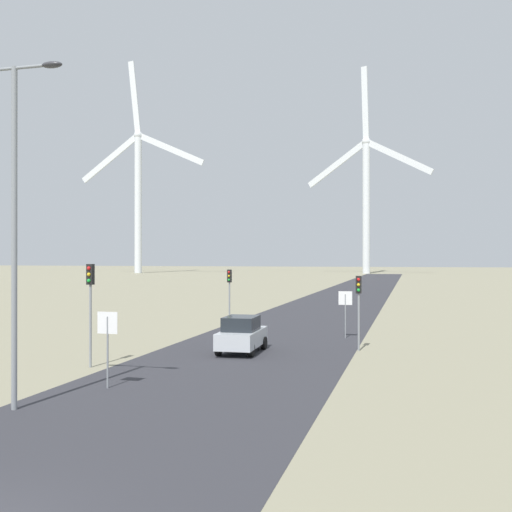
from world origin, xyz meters
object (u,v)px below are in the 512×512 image
at_px(streetlamp, 14,196).
at_px(car_approaching, 242,334).
at_px(traffic_light_post_near_right, 359,296).
at_px(traffic_light_post_mid_left, 229,285).
at_px(stop_sign_near, 108,335).
at_px(wind_turbine_far_left, 138,185).
at_px(stop_sign_far, 345,305).
at_px(traffic_light_post_near_left, 90,292).
at_px(wind_turbine_left, 366,189).

xyz_separation_m(streetlamp, car_approaching, (3.81, 12.70, -5.83)).
xyz_separation_m(traffic_light_post_near_right, traffic_light_post_mid_left, (-9.72, 8.98, 0.07)).
bearing_deg(traffic_light_post_near_right, streetlamp, -122.79).
distance_m(stop_sign_near, wind_turbine_far_left, 166.52).
bearing_deg(streetlamp, traffic_light_post_mid_left, 90.59).
relative_size(stop_sign_far, traffic_light_post_near_left, 0.62).
relative_size(stop_sign_near, traffic_light_post_near_right, 0.73).
bearing_deg(traffic_light_post_mid_left, stop_sign_near, -85.54).
bearing_deg(car_approaching, traffic_light_post_near_left, -133.20).
distance_m(streetlamp, car_approaching, 14.49).
xyz_separation_m(traffic_light_post_mid_left, wind_turbine_left, (-0.84, 140.16, 22.37)).
bearing_deg(stop_sign_far, traffic_light_post_mid_left, 153.09).
bearing_deg(stop_sign_far, car_approaching, -123.99).
relative_size(stop_sign_far, traffic_light_post_near_right, 0.72).
bearing_deg(wind_turbine_left, stop_sign_far, -86.29).
height_order(car_approaching, wind_turbine_far_left, wind_turbine_far_left).
height_order(traffic_light_post_near_left, wind_turbine_left, wind_turbine_left).
bearing_deg(stop_sign_far, wind_turbine_far_left, 120.32).
xyz_separation_m(stop_sign_near, wind_turbine_left, (-2.41, 160.32, 23.30)).
xyz_separation_m(traffic_light_post_near_right, wind_turbine_left, (-10.56, 149.14, 22.44)).
relative_size(traffic_light_post_mid_left, car_approaching, 0.95).
relative_size(stop_sign_near, car_approaching, 0.67).
bearing_deg(traffic_light_post_mid_left, wind_turbine_left, 90.34).
relative_size(wind_turbine_far_left, wind_turbine_left, 1.06).
bearing_deg(stop_sign_far, stop_sign_near, -113.77).
distance_m(stop_sign_near, traffic_light_post_mid_left, 20.24).
distance_m(car_approaching, wind_turbine_left, 153.17).
bearing_deg(traffic_light_post_near_right, wind_turbine_left, 94.05).
relative_size(streetlamp, traffic_light_post_mid_left, 2.75).
distance_m(traffic_light_post_near_left, wind_turbine_left, 158.29).
height_order(traffic_light_post_mid_left, wind_turbine_left, wind_turbine_left).
distance_m(traffic_light_post_near_left, wind_turbine_far_left, 161.96).
height_order(stop_sign_near, wind_turbine_left, wind_turbine_left).
xyz_separation_m(stop_sign_near, car_approaching, (2.48, 9.17, -1.05)).
height_order(traffic_light_post_near_left, car_approaching, traffic_light_post_near_left).
bearing_deg(stop_sign_far, traffic_light_post_near_right, -75.75).
distance_m(wind_turbine_far_left, wind_turbine_left, 69.31).
bearing_deg(stop_sign_near, traffic_light_post_near_right, 53.90).
relative_size(streetlamp, wind_turbine_left, 0.18).
height_order(traffic_light_post_near_left, traffic_light_post_near_right, traffic_light_post_near_left).
relative_size(traffic_light_post_near_right, traffic_light_post_mid_left, 0.97).
bearing_deg(wind_turbine_left, traffic_light_post_mid_left, -89.66).
height_order(stop_sign_far, traffic_light_post_near_right, traffic_light_post_near_right).
distance_m(stop_sign_far, wind_turbine_left, 146.66).
height_order(traffic_light_post_near_right, car_approaching, traffic_light_post_near_right).
bearing_deg(traffic_light_post_near_left, stop_sign_near, -52.06).
distance_m(stop_sign_near, stop_sign_far, 17.29).
relative_size(traffic_light_post_near_left, traffic_light_post_near_right, 1.17).
height_order(stop_sign_near, traffic_light_post_near_left, traffic_light_post_near_left).
height_order(stop_sign_near, traffic_light_post_near_right, traffic_light_post_near_right).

